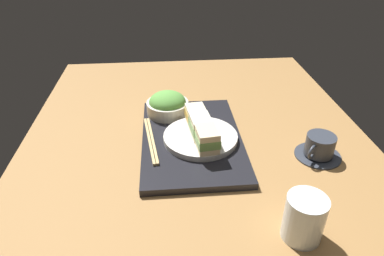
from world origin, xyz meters
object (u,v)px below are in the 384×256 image
sandwich_far (207,139)px  chopsticks_pair (151,140)px  sandwich_near (195,116)px  salad_bowl (168,105)px  drinking_glass (304,218)px  sandwich_middle (201,126)px  sandwich_plate (200,137)px  coffee_cup (319,147)px

sandwich_far → chopsticks_pair: bearing=-115.6°
sandwich_near → salad_bowl: bearing=-141.2°
drinking_glass → sandwich_near: bearing=-156.1°
sandwich_middle → chopsticks_pair: 14.34cm
sandwich_near → sandwich_plate: bearing=8.3°
coffee_cup → salad_bowl: bearing=-120.9°
salad_bowl → coffee_cup: size_ratio=1.07×
sandwich_near → sandwich_far: (12.71, 1.85, 0.34)cm
sandwich_near → sandwich_middle: sandwich_middle is taller
sandwich_middle → drinking_glass: bearing=26.5°
chopsticks_pair → drinking_glass: size_ratio=2.32×
coffee_cup → drinking_glass: size_ratio=1.24×
sandwich_plate → chopsticks_pair: (-0.67, -13.72, -0.47)cm
drinking_glass → sandwich_middle: bearing=-153.5°
sandwich_plate → sandwich_middle: (0.00, 0.00, 3.64)cm
sandwich_near → salad_bowl: 12.32cm
sandwich_middle → coffee_cup: 31.96cm
sandwich_near → drinking_glass: size_ratio=0.84×
salad_bowl → coffee_cup: 46.02cm
chopsticks_pair → coffee_cup: (8.38, 44.54, 0.63)cm
salad_bowl → chopsticks_pair: (15.25, -5.10, -2.72)cm
sandwich_near → drinking_glass: bearing=23.9°
sandwich_near → coffee_cup: size_ratio=0.68×
coffee_cup → chopsticks_pair: bearing=-100.7°
salad_bowl → drinking_glass: size_ratio=1.32×
sandwich_middle → chopsticks_pair: (-0.67, -13.72, -4.12)cm
sandwich_middle → drinking_glass: size_ratio=0.82×
sandwich_near → chopsticks_pair: 14.51cm
sandwich_plate → salad_bowl: size_ratio=1.57×
sandwich_plate → sandwich_far: sandwich_far is taller
sandwich_plate → sandwich_far: (6.36, 0.93, 3.67)cm
sandwich_plate → drinking_glass: (33.43, 16.70, 2.18)cm
chopsticks_pair → sandwich_middle: bearing=87.2°
chopsticks_pair → drinking_glass: 45.77cm
coffee_cup → drinking_glass: 29.41cm
sandwich_plate → chopsticks_pair: bearing=-92.8°
sandwich_plate → sandwich_near: sandwich_near is taller
salad_bowl → coffee_cup: salad_bowl is taller
sandwich_near → coffee_cup: bearing=66.1°
sandwich_far → salad_bowl: 24.27cm
sandwich_middle → drinking_glass: 37.40cm
drinking_glass → chopsticks_pair: bearing=-138.3°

